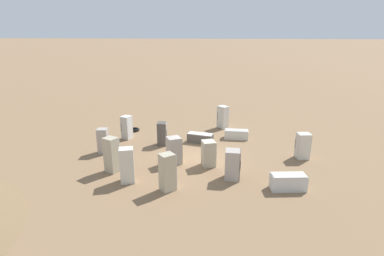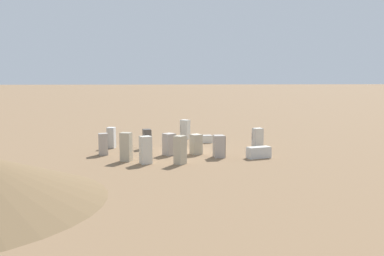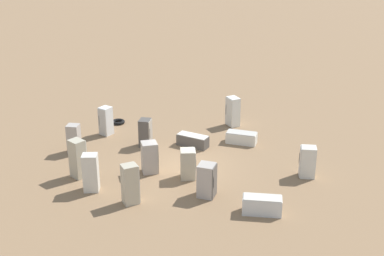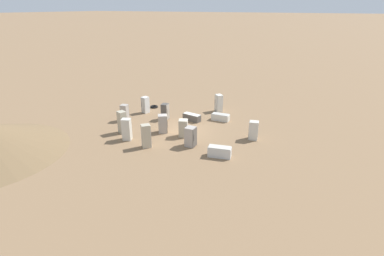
{
  "view_description": "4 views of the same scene",
  "coord_description": "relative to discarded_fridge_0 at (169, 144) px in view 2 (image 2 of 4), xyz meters",
  "views": [
    {
      "loc": [
        -2.88,
        16.59,
        7.06
      ],
      "look_at": [
        0.57,
        -0.28,
        1.66
      ],
      "focal_mm": 28.0,
      "sensor_mm": 36.0,
      "label": 1
    },
    {
      "loc": [
        3.12,
        27.79,
        5.31
      ],
      "look_at": [
        -0.42,
        1.03,
        1.89
      ],
      "focal_mm": 35.0,
      "sensor_mm": 36.0,
      "label": 2
    },
    {
      "loc": [
        -9.01,
        22.58,
        11.83
      ],
      "look_at": [
        0.05,
        -1.22,
        1.53
      ],
      "focal_mm": 50.0,
      "sensor_mm": 36.0,
      "label": 3
    },
    {
      "loc": [
        -12.1,
        21.05,
        10.07
      ],
      "look_at": [
        -1.47,
        1.19,
        0.86
      ],
      "focal_mm": 28.0,
      "sensor_mm": 36.0,
      "label": 4
    }
  ],
  "objects": [
    {
      "name": "discarded_fridge_6",
      "position": [
        -1.96,
        -0.08,
        -0.06
      ],
      "size": [
        0.94,
        0.94,
        1.45
      ],
      "rotation": [
        0.0,
        0.0,
        1.99
      ],
      "color": "#B2A88E",
      "rests_on": "ground_plane"
    },
    {
      "name": "discarded_fridge_9",
      "position": [
        4.71,
        -0.69,
        -0.0
      ],
      "size": [
        0.73,
        0.74,
        1.56
      ],
      "rotation": [
        0.0,
        0.0,
        3.36
      ],
      "color": "#A89E93",
      "rests_on": "ground_plane"
    },
    {
      "name": "scrap_tire",
      "position": [
        4.56,
        -5.22,
        -0.69
      ],
      "size": [
        0.81,
        0.81,
        0.19
      ],
      "color": "black",
      "rests_on": "ground_plane"
    },
    {
      "name": "ground_plane",
      "position": [
        -1.27,
        -1.35,
        -0.78
      ],
      "size": [
        1000.0,
        1000.0,
        0.0
      ],
      "primitive_type": "plane",
      "color": "#846647"
    },
    {
      "name": "discarded_fridge_5",
      "position": [
        -3.21,
        -5.0,
        -0.47
      ],
      "size": [
        1.69,
        0.81,
        0.64
      ],
      "rotation": [
        0.0,
        0.0,
        1.63
      ],
      "color": "beige",
      "rests_on": "ground_plane"
    },
    {
      "name": "discarded_fridge_12",
      "position": [
        -3.39,
        1.26,
        -0.01
      ],
      "size": [
        0.8,
        0.77,
        1.55
      ],
      "rotation": [
        0.0,
        0.0,
        1.62
      ],
      "color": "#A89E93",
      "rests_on": "ground_plane"
    },
    {
      "name": "discarded_fridge_0",
      "position": [
        0.0,
        0.0,
        0.0
      ],
      "size": [
        1.01,
        1.0,
        1.57
      ],
      "rotation": [
        0.0,
        0.0,
        2.18
      ],
      "color": "#A89E93",
      "rests_on": "ground_plane"
    },
    {
      "name": "discarded_fridge_1",
      "position": [
        -6.06,
        1.85,
        -0.39
      ],
      "size": [
        1.76,
        1.03,
        0.78
      ],
      "rotation": [
        0.0,
        0.0,
        1.8
      ],
      "color": "silver",
      "rests_on": "ground_plane"
    },
    {
      "name": "discarded_fridge_11",
      "position": [
        1.55,
        -2.76,
        -0.01
      ],
      "size": [
        0.72,
        0.78,
        1.54
      ],
      "rotation": [
        0.0,
        0.0,
        1.75
      ],
      "color": "#4C4742",
      "rests_on": "ground_plane"
    },
    {
      "name": "discarded_fridge_2",
      "position": [
        2.98,
        1.67,
        0.17
      ],
      "size": [
        0.85,
        0.81,
        1.91
      ],
      "rotation": [
        0.0,
        0.0,
        2.76
      ],
      "color": "#B2A88E",
      "rests_on": "ground_plane"
    },
    {
      "name": "discarded_fridge_3",
      "position": [
        -7.25,
        -2.24,
        -0.01
      ],
      "size": [
        0.86,
        0.78,
        1.54
      ],
      "rotation": [
        0.0,
        0.0,
        4.95
      ],
      "color": "beige",
      "rests_on": "ground_plane"
    },
    {
      "name": "discarded_fridge_4",
      "position": [
        1.71,
        2.63,
        0.11
      ],
      "size": [
        0.86,
        0.84,
        1.79
      ],
      "rotation": [
        0.0,
        0.0,
        3.53
      ],
      "color": "beige",
      "rests_on": "ground_plane"
    },
    {
      "name": "discarded_fridge_8",
      "position": [
        -0.86,
        -3.64,
        -0.45
      ],
      "size": [
        1.78,
        0.85,
        0.66
      ],
      "rotation": [
        0.0,
        0.0,
        4.58
      ],
      "color": "#4C4742",
      "rests_on": "ground_plane"
    },
    {
      "name": "discarded_fridge_13",
      "position": [
        4.36,
        -3.45,
        0.04
      ],
      "size": [
        0.71,
        0.76,
        1.64
      ],
      "rotation": [
        0.0,
        0.0,
        6.05
      ],
      "color": "white",
      "rests_on": "ground_plane"
    },
    {
      "name": "discarded_fridge_7",
      "position": [
        -0.49,
        3.02,
        0.13
      ],
      "size": [
        0.88,
        0.89,
        1.83
      ],
      "rotation": [
        0.0,
        0.0,
        2.38
      ],
      "color": "#B2A88E",
      "rests_on": "ground_plane"
    },
    {
      "name": "discarded_fridge_10",
      "position": [
        -1.98,
        -7.36,
        0.09
      ],
      "size": [
        0.96,
        0.95,
        1.75
      ],
      "rotation": [
        0.0,
        0.0,
        5.54
      ],
      "color": "silver",
      "rests_on": "ground_plane"
    }
  ]
}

